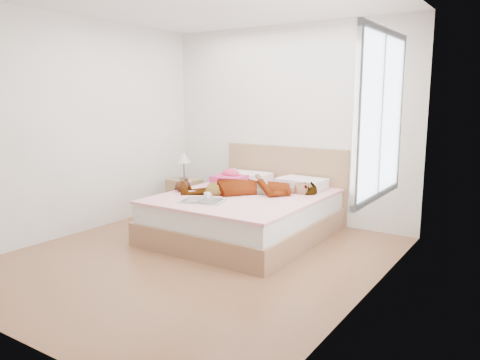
{
  "coord_description": "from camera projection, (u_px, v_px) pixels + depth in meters",
  "views": [
    {
      "loc": [
        2.96,
        -3.64,
        1.65
      ],
      "look_at": [
        0.0,
        0.85,
        0.7
      ],
      "focal_mm": 35.0,
      "sensor_mm": 36.0,
      "label": 1
    }
  ],
  "objects": [
    {
      "name": "ground",
      "position": [
        195.0,
        258.0,
        4.89
      ],
      "size": [
        4.0,
        4.0,
        0.0
      ],
      "primitive_type": "plane",
      "color": "#502E19",
      "rests_on": "ground"
    },
    {
      "name": "woman",
      "position": [
        250.0,
        184.0,
        5.64
      ],
      "size": [
        1.74,
        1.39,
        0.23
      ],
      "primitive_type": "imported",
      "rotation": [
        0.0,
        0.0,
        -1.03
      ],
      "color": "white",
      "rests_on": "bed"
    },
    {
      "name": "hair",
      "position": [
        232.0,
        180.0,
        6.33
      ],
      "size": [
        0.44,
        0.54,
        0.08
      ],
      "primitive_type": "ellipsoid",
      "rotation": [
        0.0,
        0.0,
        0.02
      ],
      "color": "black",
      "rests_on": "bed"
    },
    {
      "name": "phone",
      "position": [
        234.0,
        170.0,
        6.23
      ],
      "size": [
        0.09,
        0.1,
        0.05
      ],
      "primitive_type": "cube",
      "rotation": [
        0.44,
        0.0,
        0.54
      ],
      "color": "silver",
      "rests_on": "bed"
    },
    {
      "name": "room_shell",
      "position": [
        381.0,
        116.0,
        3.91
      ],
      "size": [
        4.0,
        4.0,
        4.0
      ],
      "color": "white",
      "rests_on": "ground"
    },
    {
      "name": "bed",
      "position": [
        248.0,
        212.0,
        5.69
      ],
      "size": [
        1.8,
        2.08,
        1.0
      ],
      "color": "brown",
      "rests_on": "ground"
    },
    {
      "name": "towel",
      "position": [
        230.0,
        179.0,
        6.11
      ],
      "size": [
        0.46,
        0.39,
        0.22
      ],
      "color": "#D5398B",
      "rests_on": "bed"
    },
    {
      "name": "magazine",
      "position": [
        202.0,
        201.0,
        5.19
      ],
      "size": [
        0.55,
        0.44,
        0.03
      ],
      "color": "white",
      "rests_on": "bed"
    },
    {
      "name": "coffee_mug",
      "position": [
        207.0,
        196.0,
        5.28
      ],
      "size": [
        0.11,
        0.08,
        0.08
      ],
      "color": "white",
      "rests_on": "bed"
    },
    {
      "name": "plush_toy",
      "position": [
        182.0,
        186.0,
        5.76
      ],
      "size": [
        0.18,
        0.25,
        0.13
      ],
      "color": "black",
      "rests_on": "bed"
    },
    {
      "name": "nightstand",
      "position": [
        185.0,
        194.0,
        6.7
      ],
      "size": [
        0.47,
        0.44,
        0.89
      ],
      "color": "brown",
      "rests_on": "ground"
    }
  ]
}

